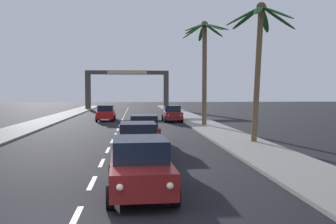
% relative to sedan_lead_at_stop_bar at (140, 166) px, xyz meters
% --- Properties ---
extents(sidewalk_right, '(3.20, 110.00, 0.14)m').
position_rel_sedan_lead_at_stop_bar_xyz_m(sidewalk_right, '(6.19, 17.29, -0.78)').
color(sidewalk_right, gray).
rests_on(sidewalk_right, ground).
extents(sidewalk_left, '(3.20, 110.00, 0.14)m').
position_rel_sedan_lead_at_stop_bar_xyz_m(sidewalk_left, '(-9.41, 17.29, -0.78)').
color(sidewalk_left, gray).
rests_on(sidewalk_left, ground).
extents(lane_markings, '(4.28, 87.19, 0.01)m').
position_rel_sedan_lead_at_stop_bar_xyz_m(lane_markings, '(-1.20, 17.18, -0.85)').
color(lane_markings, silver).
rests_on(lane_markings, ground).
extents(sedan_lead_at_stop_bar, '(2.10, 4.51, 1.68)m').
position_rel_sedan_lead_at_stop_bar_xyz_m(sedan_lead_at_stop_bar, '(0.00, 0.00, 0.00)').
color(sedan_lead_at_stop_bar, maroon).
rests_on(sedan_lead_at_stop_bar, ground).
extents(sedan_third_in_queue, '(2.00, 4.47, 1.68)m').
position_rel_sedan_lead_at_stop_bar_xyz_m(sedan_third_in_queue, '(-0.02, 5.90, 0.00)').
color(sedan_third_in_queue, red).
rests_on(sedan_third_in_queue, ground).
extents(sedan_fifth_in_queue, '(2.00, 4.47, 1.68)m').
position_rel_sedan_lead_at_stop_bar_xyz_m(sedan_fifth_in_queue, '(0.35, 11.79, 0.00)').
color(sedan_fifth_in_queue, maroon).
rests_on(sedan_fifth_in_queue, ground).
extents(sedan_oncoming_far, '(1.98, 4.47, 1.68)m').
position_rel_sedan_lead_at_stop_bar_xyz_m(sedan_oncoming_far, '(-3.31, 29.79, 0.00)').
color(sedan_oncoming_far, red).
rests_on(sedan_oncoming_far, ground).
extents(sedan_parked_nearest_kerb, '(1.98, 4.47, 1.68)m').
position_rel_sedan_lead_at_stop_bar_xyz_m(sedan_parked_nearest_kerb, '(3.66, 28.23, 0.00)').
color(sedan_parked_nearest_kerb, maroon).
rests_on(sedan_parked_nearest_kerb, ground).
extents(palm_right_second, '(4.30, 4.15, 8.37)m').
position_rel_sedan_lead_at_stop_bar_xyz_m(palm_right_second, '(7.18, 10.74, 5.10)').
color(palm_right_second, brown).
rests_on(palm_right_second, ground).
extents(palm_right_third, '(4.40, 4.34, 9.42)m').
position_rel_sedan_lead_at_stop_bar_xyz_m(palm_right_third, '(6.02, 22.55, 5.73)').
color(palm_right_third, brown).
rests_on(palm_right_third, ground).
extents(town_gateway_arch, '(14.75, 0.90, 6.91)m').
position_rel_sedan_lead_at_stop_bar_xyz_m(town_gateway_arch, '(-1.61, 57.19, 3.61)').
color(town_gateway_arch, '#423D38').
rests_on(town_gateway_arch, ground).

